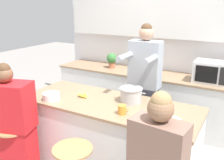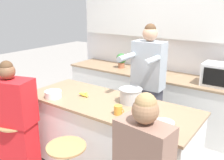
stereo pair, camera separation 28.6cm
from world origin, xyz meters
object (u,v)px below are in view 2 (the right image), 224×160
(kitchen_island, at_px, (108,137))
(potted_plant, at_px, (121,60))
(coffee_cup_near, at_px, (118,110))
(banana_bunch, at_px, (84,94))
(person_wrapped_blanket, at_px, (14,124))
(cooking_pot, at_px, (131,96))
(fruit_bowl, at_px, (53,94))
(bar_stool_leftmost, at_px, (18,145))
(microwave, at_px, (221,75))
(person_cooking, at_px, (147,92))

(kitchen_island, bearing_deg, potted_plant, 118.21)
(potted_plant, bearing_deg, coffee_cup_near, -57.55)
(banana_bunch, bearing_deg, person_wrapped_blanket, -125.98)
(cooking_pot, bearing_deg, fruit_bowl, -154.22)
(person_wrapped_blanket, height_order, banana_bunch, person_wrapped_blanket)
(kitchen_island, relative_size, bar_stool_leftmost, 3.07)
(potted_plant, bearing_deg, kitchen_island, -61.79)
(bar_stool_leftmost, distance_m, person_wrapped_blanket, 0.28)
(microwave, relative_size, potted_plant, 1.80)
(person_cooking, height_order, banana_bunch, person_cooking)
(person_wrapped_blanket, bearing_deg, cooking_pot, 20.37)
(fruit_bowl, distance_m, banana_bunch, 0.38)
(kitchen_island, distance_m, bar_stool_leftmost, 1.08)
(bar_stool_leftmost, xyz_separation_m, person_wrapped_blanket, (-0.02, -0.01, 0.28))
(person_cooking, relative_size, potted_plant, 6.58)
(person_cooking, height_order, cooking_pot, person_cooking)
(person_cooking, relative_size, coffee_cup_near, 14.81)
(microwave, bearing_deg, banana_bunch, -130.19)
(cooking_pot, distance_m, fruit_bowl, 0.94)
(banana_bunch, bearing_deg, coffee_cup_near, -17.16)
(cooking_pot, bearing_deg, potted_plant, 126.97)
(fruit_bowl, bearing_deg, coffee_cup_near, 3.78)
(cooking_pot, height_order, banana_bunch, cooking_pot)
(person_wrapped_blanket, relative_size, coffee_cup_near, 11.86)
(microwave, distance_m, potted_plant, 1.70)
(banana_bunch, bearing_deg, kitchen_island, 0.56)
(bar_stool_leftmost, bearing_deg, banana_bunch, 54.73)
(kitchen_island, height_order, microwave, microwave)
(bar_stool_leftmost, distance_m, coffee_cup_near, 1.34)
(bar_stool_leftmost, relative_size, banana_bunch, 4.42)
(person_cooking, bearing_deg, potted_plant, 137.09)
(person_wrapped_blanket, bearing_deg, bar_stool_leftmost, 3.82)
(fruit_bowl, bearing_deg, microwave, 48.70)
(coffee_cup_near, relative_size, potted_plant, 0.44)
(fruit_bowl, distance_m, microwave, 2.30)
(cooking_pot, height_order, fruit_bowl, cooking_pot)
(fruit_bowl, height_order, potted_plant, potted_plant)
(person_wrapped_blanket, height_order, fruit_bowl, person_wrapped_blanket)
(kitchen_island, bearing_deg, bar_stool_leftmost, -140.86)
(kitchen_island, relative_size, cooking_pot, 6.00)
(kitchen_island, bearing_deg, person_wrapped_blanket, -141.16)
(potted_plant, bearing_deg, cooking_pot, -53.03)
(kitchen_island, bearing_deg, fruit_bowl, -157.67)
(bar_stool_leftmost, bearing_deg, cooking_pot, 38.30)
(bar_stool_leftmost, xyz_separation_m, banana_bunch, (0.48, 0.68, 0.55))
(person_wrapped_blanket, height_order, cooking_pot, person_wrapped_blanket)
(kitchen_island, xyz_separation_m, microwave, (0.89, 1.47, 0.58))
(kitchen_island, height_order, fruit_bowl, fruit_bowl)
(microwave, bearing_deg, person_cooking, -130.20)
(fruit_bowl, relative_size, potted_plant, 0.75)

